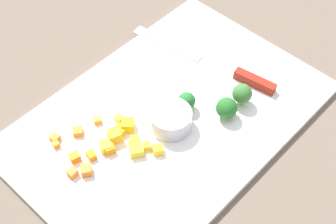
% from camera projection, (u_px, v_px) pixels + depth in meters
% --- Properties ---
extents(ground_plane, '(4.00, 4.00, 0.00)m').
position_uv_depth(ground_plane, '(168.00, 120.00, 0.88)').
color(ground_plane, brown).
extents(cutting_board, '(0.54, 0.36, 0.01)m').
position_uv_depth(cutting_board, '(168.00, 118.00, 0.87)').
color(cutting_board, white).
rests_on(cutting_board, ground_plane).
extents(prep_bowl, '(0.07, 0.07, 0.03)m').
position_uv_depth(prep_bowl, '(171.00, 119.00, 0.84)').
color(prep_bowl, '#B5B7C4').
rests_on(prep_bowl, cutting_board).
extents(chef_knife, '(0.07, 0.30, 0.02)m').
position_uv_depth(chef_knife, '(227.00, 70.00, 0.93)').
color(chef_knife, silver).
rests_on(chef_knife, cutting_board).
extents(carrot_dice_0, '(0.02, 0.02, 0.01)m').
position_uv_depth(carrot_dice_0, '(78.00, 132.00, 0.84)').
color(carrot_dice_0, orange).
rests_on(carrot_dice_0, cutting_board).
extents(carrot_dice_1, '(0.02, 0.02, 0.01)m').
position_uv_depth(carrot_dice_1, '(86.00, 170.00, 0.79)').
color(carrot_dice_1, orange).
rests_on(carrot_dice_1, cutting_board).
extents(carrot_dice_2, '(0.02, 0.02, 0.01)m').
position_uv_depth(carrot_dice_2, '(97.00, 121.00, 0.86)').
color(carrot_dice_2, orange).
rests_on(carrot_dice_2, cutting_board).
extents(carrot_dice_3, '(0.02, 0.02, 0.01)m').
position_uv_depth(carrot_dice_3, '(75.00, 158.00, 0.81)').
color(carrot_dice_3, orange).
rests_on(carrot_dice_3, cutting_board).
extents(carrot_dice_4, '(0.02, 0.02, 0.01)m').
position_uv_depth(carrot_dice_4, '(55.00, 138.00, 0.83)').
color(carrot_dice_4, orange).
rests_on(carrot_dice_4, cutting_board).
extents(carrot_dice_5, '(0.02, 0.02, 0.01)m').
position_uv_depth(carrot_dice_5, '(91.00, 155.00, 0.81)').
color(carrot_dice_5, orange).
rests_on(carrot_dice_5, cutting_board).
extents(carrot_dice_6, '(0.01, 0.01, 0.01)m').
position_uv_depth(carrot_dice_6, '(56.00, 145.00, 0.83)').
color(carrot_dice_6, orange).
rests_on(carrot_dice_6, cutting_board).
extents(carrot_dice_7, '(0.01, 0.02, 0.01)m').
position_uv_depth(carrot_dice_7, '(72.00, 173.00, 0.79)').
color(carrot_dice_7, orange).
rests_on(carrot_dice_7, cutting_board).
extents(carrot_dice_8, '(0.02, 0.02, 0.01)m').
position_uv_depth(carrot_dice_8, '(109.00, 149.00, 0.82)').
color(carrot_dice_8, orange).
rests_on(carrot_dice_8, cutting_board).
extents(pepper_dice_0, '(0.02, 0.02, 0.01)m').
position_uv_depth(pepper_dice_0, '(121.00, 130.00, 0.84)').
color(pepper_dice_0, yellow).
rests_on(pepper_dice_0, cutting_board).
extents(pepper_dice_1, '(0.03, 0.03, 0.02)m').
position_uv_depth(pepper_dice_1, '(115.00, 136.00, 0.83)').
color(pepper_dice_1, yellow).
rests_on(pepper_dice_1, cutting_board).
extents(pepper_dice_2, '(0.03, 0.03, 0.02)m').
position_uv_depth(pepper_dice_2, '(136.00, 150.00, 0.81)').
color(pepper_dice_2, yellow).
rests_on(pepper_dice_2, cutting_board).
extents(pepper_dice_3, '(0.01, 0.01, 0.01)m').
position_uv_depth(pepper_dice_3, '(119.00, 119.00, 0.86)').
color(pepper_dice_3, yellow).
rests_on(pepper_dice_3, cutting_board).
extents(pepper_dice_4, '(0.02, 0.02, 0.01)m').
position_uv_depth(pepper_dice_4, '(158.00, 150.00, 0.82)').
color(pepper_dice_4, yellow).
rests_on(pepper_dice_4, cutting_board).
extents(pepper_dice_5, '(0.02, 0.02, 0.01)m').
position_uv_depth(pepper_dice_5, '(134.00, 141.00, 0.83)').
color(pepper_dice_5, yellow).
rests_on(pepper_dice_5, cutting_board).
extents(pepper_dice_6, '(0.03, 0.03, 0.02)m').
position_uv_depth(pepper_dice_6, '(106.00, 146.00, 0.82)').
color(pepper_dice_6, yellow).
rests_on(pepper_dice_6, cutting_board).
extents(pepper_dice_7, '(0.02, 0.02, 0.01)m').
position_uv_depth(pepper_dice_7, '(147.00, 146.00, 0.82)').
color(pepper_dice_7, yellow).
rests_on(pepper_dice_7, cutting_board).
extents(pepper_dice_8, '(0.03, 0.03, 0.02)m').
position_uv_depth(pepper_dice_8, '(128.00, 125.00, 0.84)').
color(pepper_dice_8, yellow).
rests_on(pepper_dice_8, cutting_board).
extents(broccoli_floret_0, '(0.03, 0.03, 0.04)m').
position_uv_depth(broccoli_floret_0, '(242.00, 94.00, 0.87)').
color(broccoli_floret_0, '#8DB65D').
rests_on(broccoli_floret_0, cutting_board).
extents(broccoli_floret_1, '(0.03, 0.03, 0.04)m').
position_uv_depth(broccoli_floret_1, '(187.00, 101.00, 0.86)').
color(broccoli_floret_1, '#86C064').
rests_on(broccoli_floret_1, cutting_board).
extents(broccoli_floret_2, '(0.04, 0.04, 0.04)m').
position_uv_depth(broccoli_floret_2, '(227.00, 108.00, 0.85)').
color(broccoli_floret_2, '#90B464').
rests_on(broccoli_floret_2, cutting_board).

